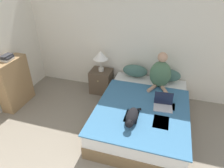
{
  "coord_description": "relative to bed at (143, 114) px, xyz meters",
  "views": [
    {
      "loc": [
        0.68,
        -0.25,
        2.59
      ],
      "look_at": [
        -0.16,
        2.55,
        0.83
      ],
      "focal_mm": 32.0,
      "sensor_mm": 36.0,
      "label": 1
    }
  ],
  "objects": [
    {
      "name": "nightstand",
      "position": [
        -1.1,
        0.86,
        0.03
      ],
      "size": [
        0.47,
        0.43,
        0.54
      ],
      "color": "brown",
      "rests_on": "ground_plane"
    },
    {
      "name": "bed",
      "position": [
        0.0,
        0.0,
        0.0
      ],
      "size": [
        1.55,
        2.13,
        0.48
      ],
      "color": "brown",
      "rests_on": "ground_plane"
    },
    {
      "name": "wall_back",
      "position": [
        -0.4,
        1.14,
        1.04
      ],
      "size": [
        5.79,
        0.05,
        2.55
      ],
      "color": "silver",
      "rests_on": "ground_plane"
    },
    {
      "name": "laptop_open",
      "position": [
        0.33,
        -0.02,
        0.29
      ],
      "size": [
        0.33,
        0.29,
        0.23
      ],
      "rotation": [
        0.0,
        0.0,
        0.08
      ],
      "color": "#B7B7BC",
      "rests_on": "bed"
    },
    {
      "name": "table_lamp",
      "position": [
        -1.1,
        0.86,
        0.66
      ],
      "size": [
        0.33,
        0.33,
        0.47
      ],
      "color": "beige",
      "rests_on": "nightstand"
    },
    {
      "name": "cat_tabby",
      "position": [
        -0.11,
        -0.54,
        0.34
      ],
      "size": [
        0.2,
        0.6,
        0.19
      ],
      "rotation": [
        0.0,
        0.0,
        -1.57
      ],
      "color": "black",
      "rests_on": "bed"
    },
    {
      "name": "book_stack_top",
      "position": [
        -2.63,
        -0.11,
        0.83
      ],
      "size": [
        0.18,
        0.23,
        0.11
      ],
      "color": "beige",
      "rests_on": "bookshelf"
    },
    {
      "name": "person_sitting",
      "position": [
        0.2,
        0.63,
        0.55
      ],
      "size": [
        0.41,
        0.4,
        0.73
      ],
      "color": "#476B4C",
      "rests_on": "bed"
    },
    {
      "name": "bookshelf",
      "position": [
        -2.64,
        -0.11,
        0.27
      ],
      "size": [
        0.26,
        0.73,
        1.02
      ],
      "color": "#99754C",
      "rests_on": "ground_plane"
    },
    {
      "name": "pillow_near",
      "position": [
        -0.34,
        0.92,
        0.38
      ],
      "size": [
        0.54,
        0.24,
        0.27
      ],
      "color": "#42665B",
      "rests_on": "bed"
    },
    {
      "name": "pillow_far",
      "position": [
        0.34,
        0.92,
        0.38
      ],
      "size": [
        0.54,
        0.24,
        0.27
      ],
      "color": "#42665B",
      "rests_on": "bed"
    }
  ]
}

